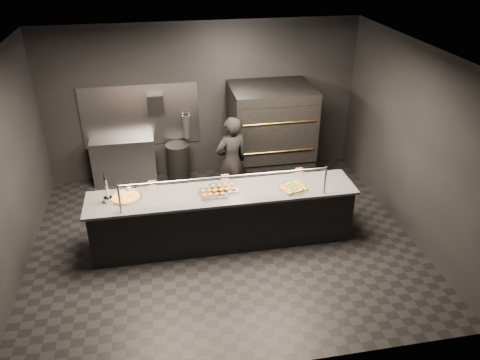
# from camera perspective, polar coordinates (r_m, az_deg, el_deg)

# --- Properties ---
(room) EXTENTS (6.04, 6.00, 3.00)m
(room) POSITION_cam_1_polar(r_m,az_deg,el_deg) (6.88, -2.42, 2.85)
(room) COLOR black
(room) RESTS_ON ground
(service_counter) EXTENTS (4.10, 0.78, 1.37)m
(service_counter) POSITION_cam_1_polar(r_m,az_deg,el_deg) (7.35, -2.02, -4.55)
(service_counter) COLOR black
(service_counter) RESTS_ON ground
(pizza_oven) EXTENTS (1.50, 1.23, 1.91)m
(pizza_oven) POSITION_cam_1_polar(r_m,az_deg,el_deg) (8.97, 3.71, 5.52)
(pizza_oven) COLOR black
(pizza_oven) RESTS_ON ground
(prep_shelf) EXTENTS (1.20, 0.35, 0.90)m
(prep_shelf) POSITION_cam_1_polar(r_m,az_deg,el_deg) (9.35, -13.95, 2.23)
(prep_shelf) COLOR #99999E
(prep_shelf) RESTS_ON ground
(towel_dispenser) EXTENTS (0.30, 0.20, 0.35)m
(towel_dispenser) POSITION_cam_1_polar(r_m,az_deg,el_deg) (8.97, -10.26, 9.13)
(towel_dispenser) COLOR black
(towel_dispenser) RESTS_ON room
(fire_extinguisher) EXTENTS (0.14, 0.14, 0.51)m
(fire_extinguisher) POSITION_cam_1_polar(r_m,az_deg,el_deg) (9.16, -6.55, 6.55)
(fire_extinguisher) COLOR #B2B2B7
(fire_extinguisher) RESTS_ON room
(beer_tap) EXTENTS (0.13, 0.19, 0.51)m
(beer_tap) POSITION_cam_1_polar(r_m,az_deg,el_deg) (7.05, -15.89, -1.57)
(beer_tap) COLOR silver
(beer_tap) RESTS_ON service_counter
(round_pizza) EXTENTS (0.49, 0.49, 0.03)m
(round_pizza) POSITION_cam_1_polar(r_m,az_deg,el_deg) (7.15, -13.77, -2.05)
(round_pizza) COLOR silver
(round_pizza) RESTS_ON service_counter
(slider_tray_a) EXTENTS (0.48, 0.41, 0.07)m
(slider_tray_a) POSITION_cam_1_polar(r_m,az_deg,el_deg) (7.04, -3.29, -1.60)
(slider_tray_a) COLOR silver
(slider_tray_a) RESTS_ON service_counter
(slider_tray_b) EXTENTS (0.50, 0.44, 0.07)m
(slider_tray_b) POSITION_cam_1_polar(r_m,az_deg,el_deg) (7.16, -2.03, -1.00)
(slider_tray_b) COLOR silver
(slider_tray_b) RESTS_ON service_counter
(square_pizza) EXTENTS (0.44, 0.44, 0.05)m
(square_pizza) POSITION_cam_1_polar(r_m,az_deg,el_deg) (7.23, 6.49, -0.94)
(square_pizza) COLOR silver
(square_pizza) RESTS_ON service_counter
(condiment_jar) EXTENTS (0.15, 0.06, 0.10)m
(condiment_jar) POSITION_cam_1_polar(r_m,az_deg,el_deg) (7.26, -13.14, -1.17)
(condiment_jar) COLOR silver
(condiment_jar) RESTS_ON service_counter
(tent_cards) EXTENTS (2.45, 0.04, 0.15)m
(tent_cards) POSITION_cam_1_polar(r_m,az_deg,el_deg) (7.32, -1.63, 0.19)
(tent_cards) COLOR white
(tent_cards) RESTS_ON service_counter
(trash_bin) EXTENTS (0.46, 0.46, 0.76)m
(trash_bin) POSITION_cam_1_polar(r_m,az_deg,el_deg) (9.27, -7.55, 2.14)
(trash_bin) COLOR black
(trash_bin) RESTS_ON ground
(worker) EXTENTS (0.70, 0.57, 1.66)m
(worker) POSITION_cam_1_polar(r_m,az_deg,el_deg) (8.22, -1.06, 2.26)
(worker) COLOR black
(worker) RESTS_ON ground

